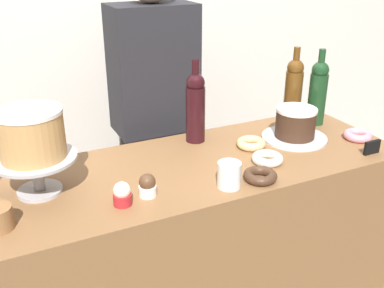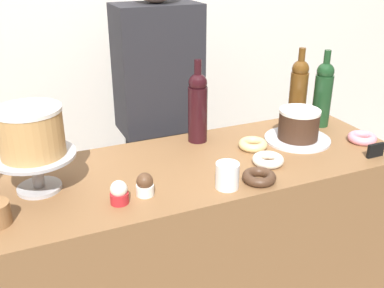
{
  "view_description": "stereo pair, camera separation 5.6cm",
  "coord_description": "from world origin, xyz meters",
  "px_view_note": "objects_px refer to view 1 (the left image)",
  "views": [
    {
      "loc": [
        -0.62,
        -1.28,
        1.61
      ],
      "look_at": [
        0.0,
        0.0,
        0.98
      ],
      "focal_mm": 41.74,
      "sensor_mm": 36.0,
      "label": 1
    },
    {
      "loc": [
        -0.56,
        -1.3,
        1.61
      ],
      "look_at": [
        0.0,
        0.0,
        0.98
      ],
      "focal_mm": 41.74,
      "sensor_mm": 36.0,
      "label": 2
    }
  ],
  "objects_px": {
    "chocolate_round_cake": "(296,123)",
    "cupcake_chocolate": "(147,186)",
    "barista_figure": "(155,130)",
    "cupcake_vanilla": "(122,194)",
    "donut_pink": "(358,135)",
    "cake_stand_pedestal": "(37,168)",
    "price_sign_chalkboard": "(372,147)",
    "donut_sugar": "(267,158)",
    "wine_bottle_amber": "(293,89)",
    "wine_bottle_green": "(318,91)",
    "wine_bottle_dark_red": "(195,106)",
    "donut_chocolate": "(260,176)",
    "donut_glazed": "(251,143)",
    "coffee_cup_ceramic": "(229,175)",
    "white_layer_cake": "(31,134)"
  },
  "relations": [
    {
      "from": "chocolate_round_cake",
      "to": "cupcake_vanilla",
      "type": "height_order",
      "value": "chocolate_round_cake"
    },
    {
      "from": "donut_chocolate",
      "to": "cake_stand_pedestal",
      "type": "bearing_deg",
      "value": 160.76
    },
    {
      "from": "chocolate_round_cake",
      "to": "wine_bottle_green",
      "type": "bearing_deg",
      "value": 28.64
    },
    {
      "from": "wine_bottle_dark_red",
      "to": "cupcake_chocolate",
      "type": "relative_size",
      "value": 4.38
    },
    {
      "from": "donut_glazed",
      "to": "wine_bottle_green",
      "type": "bearing_deg",
      "value": 14.05
    },
    {
      "from": "white_layer_cake",
      "to": "cupcake_vanilla",
      "type": "distance_m",
      "value": 0.32
    },
    {
      "from": "price_sign_chalkboard",
      "to": "cake_stand_pedestal",
      "type": "bearing_deg",
      "value": 168.24
    },
    {
      "from": "cake_stand_pedestal",
      "to": "chocolate_round_cake",
      "type": "distance_m",
      "value": 0.99
    },
    {
      "from": "cake_stand_pedestal",
      "to": "wine_bottle_green",
      "type": "height_order",
      "value": "wine_bottle_green"
    },
    {
      "from": "donut_pink",
      "to": "cake_stand_pedestal",
      "type": "bearing_deg",
      "value": 174.68
    },
    {
      "from": "cake_stand_pedestal",
      "to": "cupcake_chocolate",
      "type": "distance_m",
      "value": 0.35
    },
    {
      "from": "chocolate_round_cake",
      "to": "barista_figure",
      "type": "xyz_separation_m",
      "value": [
        -0.41,
        0.48,
        -0.13
      ]
    },
    {
      "from": "cupcake_chocolate",
      "to": "donut_pink",
      "type": "relative_size",
      "value": 0.66
    },
    {
      "from": "donut_chocolate",
      "to": "coffee_cup_ceramic",
      "type": "relative_size",
      "value": 1.32
    },
    {
      "from": "cake_stand_pedestal",
      "to": "chocolate_round_cake",
      "type": "height_order",
      "value": "chocolate_round_cake"
    },
    {
      "from": "white_layer_cake",
      "to": "price_sign_chalkboard",
      "type": "distance_m",
      "value": 1.19
    },
    {
      "from": "chocolate_round_cake",
      "to": "cupcake_chocolate",
      "type": "bearing_deg",
      "value": -166.4
    },
    {
      "from": "cake_stand_pedestal",
      "to": "donut_chocolate",
      "type": "distance_m",
      "value": 0.71
    },
    {
      "from": "donut_sugar",
      "to": "wine_bottle_amber",
      "type": "bearing_deg",
      "value": 42.56
    },
    {
      "from": "wine_bottle_amber",
      "to": "cupcake_vanilla",
      "type": "distance_m",
      "value": 0.97
    },
    {
      "from": "donut_chocolate",
      "to": "coffee_cup_ceramic",
      "type": "xyz_separation_m",
      "value": [
        -0.12,
        0.01,
        0.03
      ]
    },
    {
      "from": "wine_bottle_green",
      "to": "cupcake_vanilla",
      "type": "height_order",
      "value": "wine_bottle_green"
    },
    {
      "from": "chocolate_round_cake",
      "to": "coffee_cup_ceramic",
      "type": "xyz_separation_m",
      "value": [
        -0.43,
        -0.23,
        -0.03
      ]
    },
    {
      "from": "donut_pink",
      "to": "price_sign_chalkboard",
      "type": "xyz_separation_m",
      "value": [
        -0.06,
        -0.13,
        0.01
      ]
    },
    {
      "from": "wine_bottle_dark_red",
      "to": "barista_figure",
      "type": "height_order",
      "value": "barista_figure"
    },
    {
      "from": "donut_chocolate",
      "to": "donut_glazed",
      "type": "xyz_separation_m",
      "value": [
        0.12,
        0.24,
        0.0
      ]
    },
    {
      "from": "wine_bottle_dark_red",
      "to": "price_sign_chalkboard",
      "type": "height_order",
      "value": "wine_bottle_dark_red"
    },
    {
      "from": "donut_glazed",
      "to": "cupcake_vanilla",
      "type": "bearing_deg",
      "value": -161.84
    },
    {
      "from": "wine_bottle_dark_red",
      "to": "white_layer_cake",
      "type": "bearing_deg",
      "value": -165.8
    },
    {
      "from": "chocolate_round_cake",
      "to": "donut_chocolate",
      "type": "distance_m",
      "value": 0.4
    },
    {
      "from": "white_layer_cake",
      "to": "wine_bottle_dark_red",
      "type": "relative_size",
      "value": 0.61
    },
    {
      "from": "chocolate_round_cake",
      "to": "barista_figure",
      "type": "height_order",
      "value": "barista_figure"
    },
    {
      "from": "cupcake_chocolate",
      "to": "donut_glazed",
      "type": "distance_m",
      "value": 0.52
    },
    {
      "from": "donut_pink",
      "to": "barista_figure",
      "type": "xyz_separation_m",
      "value": [
        -0.64,
        0.59,
        -0.08
      ]
    },
    {
      "from": "donut_sugar",
      "to": "price_sign_chalkboard",
      "type": "distance_m",
      "value": 0.41
    },
    {
      "from": "wine_bottle_dark_red",
      "to": "donut_sugar",
      "type": "relative_size",
      "value": 2.91
    },
    {
      "from": "cupcake_chocolate",
      "to": "wine_bottle_amber",
      "type": "bearing_deg",
      "value": 23.2
    },
    {
      "from": "wine_bottle_dark_red",
      "to": "wine_bottle_green",
      "type": "bearing_deg",
      "value": -5.64
    },
    {
      "from": "wine_bottle_green",
      "to": "donut_glazed",
      "type": "relative_size",
      "value": 2.91
    },
    {
      "from": "price_sign_chalkboard",
      "to": "coffee_cup_ceramic",
      "type": "relative_size",
      "value": 0.82
    },
    {
      "from": "donut_sugar",
      "to": "chocolate_round_cake",
      "type": "bearing_deg",
      "value": 31.08
    },
    {
      "from": "donut_pink",
      "to": "donut_chocolate",
      "type": "distance_m",
      "value": 0.56
    },
    {
      "from": "white_layer_cake",
      "to": "cupcake_chocolate",
      "type": "height_order",
      "value": "white_layer_cake"
    },
    {
      "from": "cake_stand_pedestal",
      "to": "wine_bottle_green",
      "type": "relative_size",
      "value": 0.78
    },
    {
      "from": "cake_stand_pedestal",
      "to": "coffee_cup_ceramic",
      "type": "height_order",
      "value": "cake_stand_pedestal"
    },
    {
      "from": "wine_bottle_amber",
      "to": "white_layer_cake",
      "type": "bearing_deg",
      "value": -170.77
    },
    {
      "from": "cupcake_vanilla",
      "to": "donut_glazed",
      "type": "relative_size",
      "value": 0.66
    },
    {
      "from": "wine_bottle_amber",
      "to": "donut_sugar",
      "type": "bearing_deg",
      "value": -137.44
    },
    {
      "from": "barista_figure",
      "to": "donut_pink",
      "type": "bearing_deg",
      "value": -42.78
    },
    {
      "from": "cupcake_vanilla",
      "to": "donut_glazed",
      "type": "bearing_deg",
      "value": 18.16
    }
  ]
}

